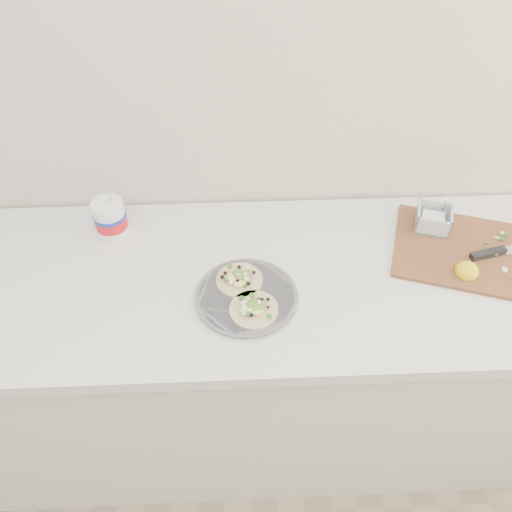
{
  "coord_description": "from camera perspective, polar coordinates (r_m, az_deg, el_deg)",
  "views": [
    {
      "loc": [
        0.19,
        0.46,
        1.93
      ],
      "look_at": [
        0.23,
        1.43,
        0.96
      ],
      "focal_mm": 35.0,
      "sensor_mm": 36.0,
      "label": 1
    }
  ],
  "objects": [
    {
      "name": "counter",
      "position": [
        1.78,
        -7.53,
        -11.87
      ],
      "size": [
        2.44,
        0.66,
        0.9
      ],
      "color": "silver",
      "rests_on": "ground"
    },
    {
      "name": "taco_plate",
      "position": [
        1.33,
        -1.11,
        -4.38
      ],
      "size": [
        0.28,
        0.28,
        0.04
      ],
      "rotation": [
        0.0,
        0.0,
        0.06
      ],
      "color": "slate",
      "rests_on": "counter"
    },
    {
      "name": "tub",
      "position": [
        1.55,
        -16.31,
        4.48
      ],
      "size": [
        0.1,
        0.1,
        0.22
      ],
      "rotation": [
        0.0,
        0.0,
        0.02
      ],
      "color": "white",
      "rests_on": "counter"
    },
    {
      "name": "cutboard",
      "position": [
        1.59,
        23.64,
        0.94
      ],
      "size": [
        0.54,
        0.45,
        0.07
      ],
      "rotation": [
        0.0,
        0.0,
        -0.32
      ],
      "color": "brown",
      "rests_on": "counter"
    }
  ]
}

